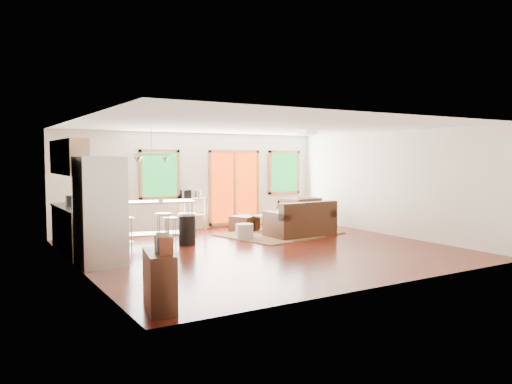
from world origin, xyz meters
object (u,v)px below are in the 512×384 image
armchair (299,210)px  rug (280,234)px  loveseat (301,222)px  ottoman (244,223)px  coffee_table (275,217)px  island (159,215)px  refrigerator (101,211)px  kitchen_cart (191,203)px

armchair → rug: bearing=26.6°
loveseat → ottoman: (-0.75, 1.50, -0.14)m
loveseat → coffee_table: (-0.07, 1.04, 0.03)m
ottoman → island: island is taller
rug → armchair: bearing=35.2°
refrigerator → kitchen_cart: (3.15, 3.20, -0.24)m
island → kitchen_cart: size_ratio=1.52×
coffee_table → armchair: 1.02m
armchair → kitchen_cart: 2.99m
kitchen_cart → rug: bearing=-48.7°
rug → refrigerator: 5.05m
loveseat → coffee_table: 1.04m
coffee_table → refrigerator: bearing=-159.1°
coffee_table → kitchen_cart: 2.28m
refrigerator → island: (1.62, 1.50, -0.31)m
coffee_table → island: island is taller
island → ottoman: bearing=17.9°
refrigerator → kitchen_cart: refrigerator is taller
loveseat → coffee_table: bearing=92.4°
loveseat → island: size_ratio=1.00×
rug → ottoman: bearing=114.8°
refrigerator → island: size_ratio=1.19×
ottoman → kitchen_cart: (-1.15, 0.84, 0.54)m
kitchen_cart → loveseat: bearing=-50.8°
island → kitchen_cart: (1.53, 1.70, 0.07)m
refrigerator → ottoman: bearing=26.7°
loveseat → kitchen_cart: size_ratio=1.52×
rug → armchair: armchair is taller
ottoman → kitchen_cart: size_ratio=0.55×
rug → refrigerator: bearing=-164.0°
rug → loveseat: size_ratio=1.64×
loveseat → kitchen_cart: (-1.90, 2.33, 0.40)m
loveseat → island: 3.51m
ottoman → armchair: bearing=-5.5°
loveseat → ottoman: bearing=115.3°
loveseat → armchair: (0.90, 1.34, 0.13)m
island → coffee_table: bearing=6.9°
coffee_table → armchair: bearing=17.0°
coffee_table → island: size_ratio=0.69×
armchair → ottoman: 1.68m
island → rug: bearing=-2.4°
loveseat → island: bearing=168.4°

